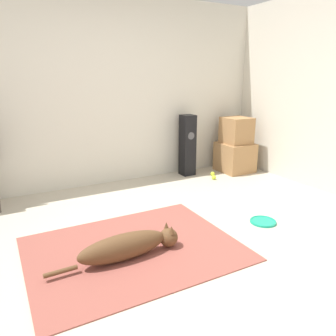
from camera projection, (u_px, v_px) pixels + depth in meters
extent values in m
plane|color=#BCB29E|center=(166.00, 248.00, 2.94)|extent=(12.00, 12.00, 0.00)
cube|color=beige|center=(92.00, 93.00, 4.37)|extent=(8.00, 0.06, 2.55)
cube|color=#934C42|center=(134.00, 249.00, 2.93)|extent=(1.82, 1.42, 0.01)
ellipsoid|color=brown|center=(123.00, 247.00, 2.72)|extent=(0.78, 0.21, 0.23)
sphere|color=brown|center=(169.00, 237.00, 2.94)|extent=(0.17, 0.17, 0.17)
cone|color=brown|center=(166.00, 226.00, 2.95)|extent=(0.05, 0.05, 0.08)
cone|color=brown|center=(172.00, 230.00, 2.87)|extent=(0.05, 0.05, 0.08)
cylinder|color=brown|center=(61.00, 271.00, 2.49)|extent=(0.25, 0.04, 0.04)
cylinder|color=#199E7A|center=(263.00, 222.00, 3.46)|extent=(0.27, 0.27, 0.02)
torus|color=#199E7A|center=(263.00, 221.00, 3.45)|extent=(0.27, 0.27, 0.02)
cube|color=#A87A4C|center=(235.00, 157.00, 5.28)|extent=(0.49, 0.51, 0.46)
cube|color=#A87A4C|center=(236.00, 130.00, 5.16)|extent=(0.40, 0.41, 0.41)
cube|color=black|center=(187.00, 145.00, 5.02)|extent=(0.20, 0.20, 0.93)
cylinder|color=#4C4C51|center=(191.00, 136.00, 4.89)|extent=(0.11, 0.00, 0.11)
sphere|color=#C6E033|center=(214.00, 177.00, 4.88)|extent=(0.07, 0.07, 0.07)
sphere|color=#C6E033|center=(213.00, 174.00, 5.06)|extent=(0.07, 0.07, 0.07)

